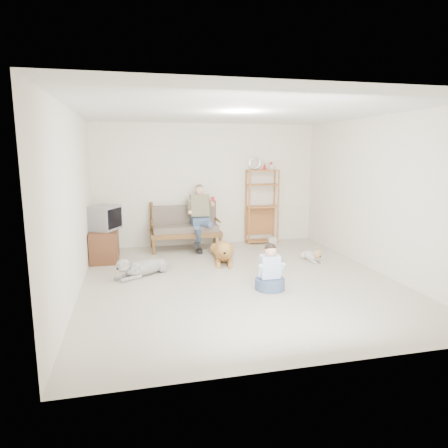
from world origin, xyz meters
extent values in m
plane|color=silver|center=(0.00, 0.00, 0.00)|extent=(5.50, 5.50, 0.00)
plane|color=silver|center=(0.00, 0.00, 2.70)|extent=(5.50, 5.50, 0.00)
plane|color=silver|center=(0.00, 2.75, 1.35)|extent=(5.00, 0.00, 5.00)
plane|color=silver|center=(0.00, -2.75, 1.35)|extent=(5.00, 0.00, 5.00)
plane|color=silver|center=(-2.50, 0.00, 1.35)|extent=(0.00, 5.50, 5.50)
plane|color=silver|center=(2.50, 0.00, 1.35)|extent=(0.00, 5.50, 5.50)
cube|color=brown|center=(-0.57, 2.32, 0.35)|extent=(1.50, 0.71, 0.10)
cube|color=#6F5F54|center=(-0.57, 2.32, 0.47)|extent=(1.38, 0.61, 0.13)
cube|color=#6F5F54|center=(-0.57, 2.56, 0.70)|extent=(1.38, 0.13, 0.45)
cylinder|color=brown|center=(-0.57, 2.62, 0.90)|extent=(1.40, 0.06, 0.05)
cylinder|color=brown|center=(-1.27, 2.02, 0.15)|extent=(0.07, 0.07, 0.30)
cylinder|color=brown|center=(-1.27, 2.62, 0.47)|extent=(0.07, 0.07, 0.95)
cylinder|color=brown|center=(0.13, 2.02, 0.15)|extent=(0.07, 0.07, 0.30)
cylinder|color=brown|center=(0.13, 2.62, 0.47)|extent=(0.07, 0.07, 0.95)
cube|color=#465B81|center=(-0.24, 2.29, 0.60)|extent=(0.38, 0.36, 0.19)
cube|color=#7A7955|center=(-0.24, 2.39, 0.94)|extent=(0.40, 0.27, 0.50)
sphere|color=#D79F86|center=(-0.24, 2.36, 1.27)|extent=(0.20, 0.20, 0.20)
sphere|color=#544F4A|center=(-0.24, 2.38, 1.31)|extent=(0.18, 0.18, 0.18)
cylinder|color=red|center=(0.01, 2.18, 1.10)|extent=(0.07, 0.07, 0.09)
cube|color=#AD6C36|center=(1.24, 2.55, 1.67)|extent=(0.71, 0.29, 0.03)
torus|color=silver|center=(1.05, 2.55, 1.83)|extent=(0.29, 0.05, 0.29)
cone|color=red|center=(1.28, 2.55, 1.76)|extent=(0.09, 0.09, 0.15)
cylinder|color=#AD6C36|center=(0.89, 2.42, 0.84)|extent=(0.04, 0.04, 1.68)
cylinder|color=#AD6C36|center=(0.89, 2.68, 0.84)|extent=(0.04, 0.04, 1.68)
cylinder|color=#AD6C36|center=(1.58, 2.42, 0.84)|extent=(0.04, 0.04, 1.68)
cylinder|color=#AD6C36|center=(1.58, 2.68, 0.84)|extent=(0.04, 0.04, 1.68)
cube|color=white|center=(1.47, 2.48, 0.07)|extent=(0.21, 0.16, 0.13)
cube|color=brown|center=(-2.22, 1.81, 0.30)|extent=(0.52, 0.91, 0.60)
cube|color=brown|center=(-2.46, 1.59, 0.30)|extent=(0.03, 0.40, 0.50)
cube|color=brown|center=(-2.46, 2.03, 0.30)|extent=(0.03, 0.40, 0.50)
cube|color=gray|center=(-2.20, 1.83, 0.83)|extent=(0.66, 0.71, 0.47)
cube|color=black|center=(-2.00, 1.72, 0.83)|extent=(0.25, 0.43, 0.37)
cube|color=silver|center=(-1.25, 2.73, 0.30)|extent=(0.12, 0.02, 0.08)
ellipsoid|color=#CA9046|center=(0.04, 1.38, 0.16)|extent=(0.55, 1.09, 0.33)
sphere|color=#CA9046|center=(-0.01, 1.07, 0.19)|extent=(0.33, 0.33, 0.33)
sphere|color=#CA9046|center=(-0.06, 0.82, 0.33)|extent=(0.26, 0.26, 0.26)
ellipsoid|color=#CA9046|center=(-0.08, 0.70, 0.30)|extent=(0.14, 0.20, 0.10)
cylinder|color=#CA9046|center=(0.14, 1.89, 0.07)|extent=(0.12, 0.42, 0.05)
ellipsoid|color=#CA9046|center=(-0.14, 0.86, 0.33)|extent=(0.07, 0.09, 0.13)
ellipsoid|color=#CA9046|center=(0.03, 0.82, 0.33)|extent=(0.07, 0.09, 0.13)
ellipsoid|color=silver|center=(-1.47, 0.68, 0.13)|extent=(0.87, 0.72, 0.26)
sphere|color=silver|center=(-1.68, 0.53, 0.15)|extent=(0.26, 0.26, 0.26)
sphere|color=silver|center=(-1.86, 0.41, 0.26)|extent=(0.22, 0.22, 0.22)
ellipsoid|color=silver|center=(-1.94, 0.36, 0.23)|extent=(0.19, 0.17, 0.09)
cylinder|color=silver|center=(-1.11, 0.91, 0.05)|extent=(0.23, 0.30, 0.04)
ellipsoid|color=silver|center=(-1.88, 0.49, 0.26)|extent=(0.09, 0.08, 0.11)
ellipsoid|color=silver|center=(-1.80, 0.36, 0.26)|extent=(0.09, 0.08, 0.11)
ellipsoid|color=silver|center=(1.68, 0.87, 0.09)|extent=(0.26, 0.48, 0.18)
sphere|color=silver|center=(1.70, 0.73, 0.10)|extent=(0.18, 0.18, 0.18)
sphere|color=tan|center=(1.71, 0.62, 0.18)|extent=(0.16, 0.16, 0.16)
ellipsoid|color=tan|center=(1.72, 0.55, 0.16)|extent=(0.09, 0.13, 0.06)
cylinder|color=silver|center=(1.65, 1.10, 0.04)|extent=(0.11, 0.17, 0.03)
cone|color=tan|center=(1.65, 0.63, 0.23)|extent=(0.05, 0.05, 0.06)
cone|color=tan|center=(1.77, 0.65, 0.23)|extent=(0.05, 0.05, 0.06)
torus|color=red|center=(1.71, 0.64, 0.17)|extent=(0.15, 0.15, 0.02)
cylinder|color=#465B81|center=(0.35, -0.52, 0.08)|extent=(0.46, 0.46, 0.17)
cube|color=silver|center=(0.35, -0.50, 0.35)|extent=(0.29, 0.19, 0.35)
sphere|color=#D79F86|center=(0.35, -0.52, 0.60)|extent=(0.19, 0.19, 0.19)
sphere|color=black|center=(0.35, -0.51, 0.64)|extent=(0.18, 0.18, 0.18)
camera|label=1|loc=(-1.68, -6.08, 2.10)|focal=32.00mm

